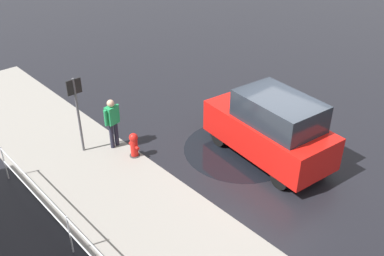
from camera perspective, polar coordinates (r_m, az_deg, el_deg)
ground_plane at (r=12.67m, az=10.92°, el=-4.60°), size 60.00×60.00×0.00m
kerb_strip at (r=10.28m, az=-4.10°, el=-13.77°), size 24.00×3.20×0.04m
moving_hatchback at (r=12.32m, az=10.44°, el=0.05°), size 4.07×2.14×2.06m
fire_hydrant at (r=12.59m, az=-7.74°, el=-2.31°), size 0.42×0.31×0.80m
pedestrian at (r=12.85m, az=-10.57°, el=1.06°), size 0.30×0.56×1.62m
sign_post at (r=12.56m, az=-15.10°, el=2.97°), size 0.07×0.44×2.40m
puddle_patch at (r=13.11m, az=6.35°, el=-2.82°), size 3.40×3.40×0.01m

